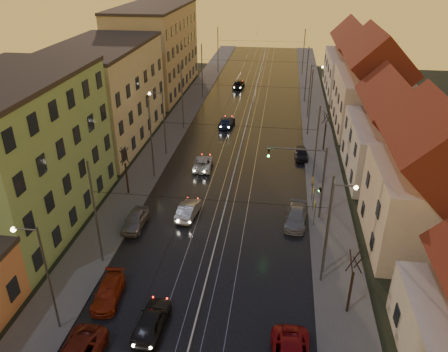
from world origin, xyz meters
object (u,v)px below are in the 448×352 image
at_px(street_lamp_1, 333,220).
at_px(driving_car_3, 227,122).
at_px(driving_car_1, 188,210).
at_px(driving_car_2, 203,163).
at_px(street_lamp_2, 161,117).
at_px(driving_car_0, 152,320).
at_px(parked_left_3, 135,220).
at_px(parked_right_1, 296,217).
at_px(traffic_light_mast, 313,174).
at_px(street_lamp_3, 312,86).
at_px(parked_right_2, 301,154).
at_px(street_lamp_0, 42,269).
at_px(parked_left_2, 108,292).
at_px(driving_car_4, 239,84).

xyz_separation_m(street_lamp_1, driving_car_3, (-11.85, 30.95, -4.23)).
xyz_separation_m(driving_car_1, driving_car_2, (-0.49, 10.29, -0.08)).
bearing_deg(street_lamp_2, driving_car_0, -76.80).
distance_m(parked_left_3, parked_right_1, 14.63).
bearing_deg(parked_right_1, driving_car_3, 117.18).
bearing_deg(traffic_light_mast, street_lamp_3, 87.73).
bearing_deg(parked_right_2, parked_left_3, -134.55).
distance_m(street_lamp_0, driving_car_1, 16.40).
height_order(driving_car_1, parked_left_2, driving_car_1).
distance_m(driving_car_1, parked_right_1, 10.01).
xyz_separation_m(traffic_light_mast, driving_car_3, (-10.73, 22.95, -3.94)).
bearing_deg(driving_car_1, driving_car_0, 97.12).
height_order(driving_car_4, parked_left_2, driving_car_4).
relative_size(street_lamp_2, traffic_light_mast, 1.11).
bearing_deg(parked_left_2, street_lamp_1, 12.02).
relative_size(driving_car_2, parked_left_3, 1.08).
height_order(traffic_light_mast, parked_right_1, traffic_light_mast).
height_order(street_lamp_1, traffic_light_mast, street_lamp_1).
height_order(street_lamp_0, driving_car_4, street_lamp_0).
height_order(driving_car_2, parked_right_2, driving_car_2).
bearing_deg(driving_car_3, street_lamp_1, 114.82).
height_order(parked_left_3, parked_right_1, parked_left_3).
bearing_deg(driving_car_4, driving_car_3, 95.05).
bearing_deg(driving_car_4, traffic_light_mast, 108.47).
xyz_separation_m(driving_car_4, parked_left_2, (-3.44, -55.82, -0.15)).
bearing_deg(driving_car_4, street_lamp_0, 88.13).
distance_m(street_lamp_1, driving_car_3, 33.40).
height_order(street_lamp_2, parked_left_3, street_lamp_2).
height_order(driving_car_0, parked_left_3, driving_car_0).
relative_size(driving_car_4, parked_right_1, 0.98).
relative_size(driving_car_0, driving_car_3, 0.95).
height_order(driving_car_3, driving_car_4, driving_car_4).
bearing_deg(parked_right_1, street_lamp_3, 91.10).
bearing_deg(driving_car_2, traffic_light_mast, 139.02).
xyz_separation_m(driving_car_3, parked_right_2, (10.34, -9.65, -0.04)).
xyz_separation_m(driving_car_2, driving_car_4, (0.55, 33.87, 0.14)).
distance_m(driving_car_3, parked_right_2, 14.15).
distance_m(street_lamp_2, parked_left_3, 16.29).
bearing_deg(driving_car_2, street_lamp_0, 74.44).
bearing_deg(driving_car_2, parked_left_2, 79.18).
bearing_deg(parked_right_1, driving_car_4, 108.30).
relative_size(street_lamp_3, traffic_light_mast, 1.11).
relative_size(street_lamp_2, driving_car_1, 1.88).
distance_m(traffic_light_mast, driving_car_4, 44.46).
bearing_deg(parked_left_2, traffic_light_mast, 36.14).
height_order(street_lamp_2, street_lamp_3, same).
xyz_separation_m(street_lamp_3, driving_car_4, (-12.24, 14.87, -4.13)).
bearing_deg(driving_car_4, street_lamp_3, 133.38).
bearing_deg(traffic_light_mast, driving_car_1, -173.45).
relative_size(driving_car_1, parked_left_2, 1.01).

